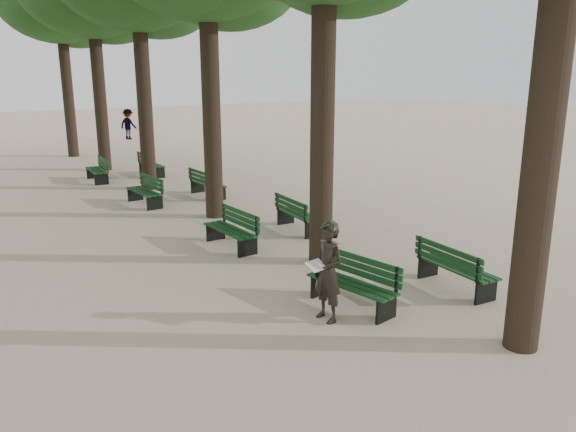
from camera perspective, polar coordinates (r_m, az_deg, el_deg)
ground at (r=9.78m, az=7.51°, el=-10.96°), size 120.00×120.00×0.00m
bench_left_0 at (r=10.35m, az=6.50°, el=-7.80°), size 0.80×1.86×0.92m
bench_left_1 at (r=13.74m, az=-5.84°, el=-2.12°), size 0.58×1.80×0.92m
bench_left_2 at (r=18.62m, az=-14.37°, el=1.91°), size 0.61×1.81×0.92m
bench_left_3 at (r=23.18m, az=-18.82°, el=3.99°), size 0.76×1.85×0.92m
bench_right_0 at (r=11.60m, az=16.66°, el=-5.85°), size 0.79×1.86×0.92m
bench_right_1 at (r=15.14m, az=1.15°, el=-0.49°), size 0.80×1.86×0.92m
bench_right_2 at (r=19.50m, az=-8.14°, el=2.77°), size 0.58×1.80×0.92m
bench_right_3 at (r=23.96m, az=-13.67°, el=4.68°), size 0.64×1.82×0.92m
man_with_map at (r=9.59m, az=4.08°, el=-5.68°), size 0.62×0.71×1.76m
pedestrian_b at (r=37.23m, az=-15.91°, el=8.96°), size 0.93×1.25×1.89m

